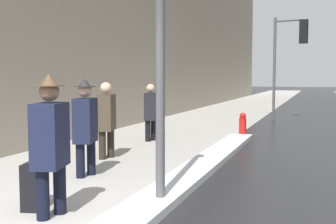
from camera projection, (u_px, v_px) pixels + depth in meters
name	position (u px, v px, depth m)	size (l,w,h in m)	color
sidewalk_slab	(218.00, 116.00, 18.57)	(4.00, 80.00, 0.01)	#B2AFA8
snow_bank_curb	(199.00, 167.00, 7.59)	(0.59, 8.78, 0.11)	white
building_facade_left	(154.00, 1.00, 24.45)	(6.00, 36.00, 12.31)	gray
lamp_post	(160.00, 12.00, 5.32)	(0.28, 0.28, 4.09)	#515156
traffic_light_near	(292.00, 46.00, 16.31)	(1.30, 0.37, 4.04)	#515156
pedestrian_in_fedora	(50.00, 140.00, 4.96)	(0.43, 0.59, 1.72)	black
pedestrian_with_shoulder_bag	(86.00, 124.00, 7.04)	(0.42, 0.75, 1.66)	black
pedestrian_trailing	(106.00, 117.00, 8.61)	(0.42, 0.57, 1.58)	#2A241B
pedestrian_nearside	(151.00, 110.00, 11.03)	(0.40, 0.55, 1.51)	black
rolling_suitcase	(34.00, 186.00, 5.31)	(0.30, 0.40, 0.95)	black
fire_hydrant	(243.00, 125.00, 11.74)	(0.20, 0.20, 0.70)	red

